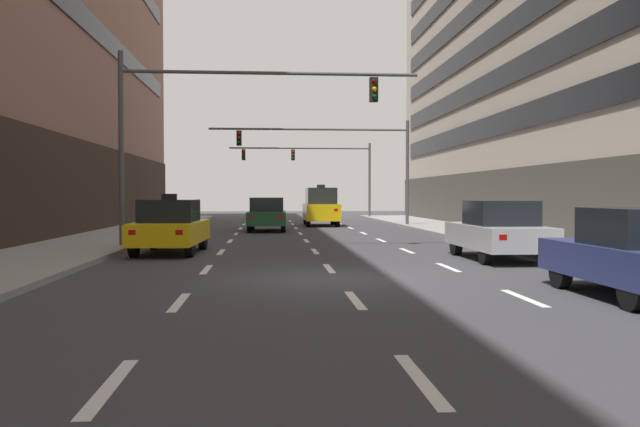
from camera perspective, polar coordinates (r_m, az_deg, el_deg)
The scene contains 35 objects.
ground_plane at distance 14.66m, azimuth 1.48°, elevation -5.56°, with size 120.00×120.00×0.00m, color #38383D.
lane_stripe_l1_s2 at distance 6.89m, azimuth -17.49°, elevation -13.85°, with size 0.16×2.00×0.01m, color silver.
lane_stripe_l1_s3 at distance 11.71m, azimuth -11.90°, elevation -7.40°, with size 0.16×2.00×0.01m, color silver.
lane_stripe_l1_s4 at distance 16.63m, azimuth -9.65°, elevation -4.72°, with size 0.16×2.00×0.01m, color silver.
lane_stripe_l1_s5 at distance 21.59m, azimuth -8.44°, elevation -3.26°, with size 0.16×2.00×0.01m, color silver.
lane_stripe_l1_s6 at distance 26.57m, azimuth -7.68°, elevation -2.35°, with size 0.16×2.00×0.01m, color silver.
lane_stripe_l1_s7 at distance 31.55m, azimuth -7.17°, elevation -1.72°, with size 0.16×2.00×0.01m, color silver.
lane_stripe_l1_s8 at distance 36.54m, azimuth -6.79°, elevation -1.27°, with size 0.16×2.00×0.01m, color silver.
lane_stripe_l1_s9 at distance 41.53m, azimuth -6.50°, elevation -0.92°, with size 0.16×2.00×0.01m, color silver.
lane_stripe_l1_s10 at distance 46.52m, azimuth -6.28°, elevation -0.65°, with size 0.16×2.00×0.01m, color silver.
lane_stripe_l2_s2 at distance 6.88m, azimuth 8.55°, elevation -13.80°, with size 0.16×2.00×0.01m, color silver.
lane_stripe_l2_s3 at distance 11.70m, azimuth 3.00°, elevation -7.37°, with size 0.16×2.00×0.01m, color silver.
lane_stripe_l2_s4 at distance 16.63m, azimuth 0.77°, elevation -4.69°, with size 0.16×2.00×0.01m, color silver.
lane_stripe_l2_s5 at distance 21.59m, azimuth -0.43°, elevation -3.24°, with size 0.16×2.00×0.01m, color silver.
lane_stripe_l2_s6 at distance 26.57m, azimuth -1.18°, elevation -2.33°, with size 0.16×2.00×0.01m, color silver.
lane_stripe_l2_s7 at distance 31.55m, azimuth -1.69°, elevation -1.71°, with size 0.16×2.00×0.01m, color silver.
lane_stripe_l2_s8 at distance 36.54m, azimuth -2.07°, elevation -1.26°, with size 0.16×2.00×0.01m, color silver.
lane_stripe_l2_s9 at distance 41.53m, azimuth -2.35°, elevation -0.91°, with size 0.16×2.00×0.01m, color silver.
lane_stripe_l2_s10 at distance 46.52m, azimuth -2.57°, elevation -0.64°, with size 0.16×2.00×0.01m, color silver.
lane_stripe_l3_s3 at distance 12.45m, azimuth 16.98°, elevation -6.89°, with size 0.16×2.00×0.01m, color silver.
lane_stripe_l3_s4 at distance 17.17m, azimuth 10.87°, elevation -4.53°, with size 0.16×2.00×0.01m, color silver.
lane_stripe_l3_s5 at distance 22.01m, azimuth 7.43°, elevation -3.16°, with size 0.16×2.00×0.01m, color silver.
lane_stripe_l3_s6 at distance 26.91m, azimuth 5.24°, elevation -2.29°, with size 0.16×2.00×0.01m, color silver.
lane_stripe_l3_s7 at distance 31.84m, azimuth 3.73°, elevation -1.68°, with size 0.16×2.00×0.01m, color silver.
lane_stripe_l3_s8 at distance 36.79m, azimuth 2.63°, elevation -1.24°, with size 0.16×2.00×0.01m, color silver.
lane_stripe_l3_s9 at distance 41.75m, azimuth 1.79°, elevation -0.90°, with size 0.16×2.00×0.01m, color silver.
lane_stripe_l3_s10 at distance 46.72m, azimuth 1.12°, elevation -0.63°, with size 0.16×2.00×0.01m, color silver.
taxi_driving_0 at distance 39.43m, azimuth 0.08°, elevation 0.57°, with size 1.95×4.63×2.42m.
car_driving_1 at distance 33.80m, azimuth -4.54°, elevation -0.09°, with size 1.99×4.55×1.69m.
taxi_driving_2 at distance 21.37m, azimuth -12.64°, elevation -1.12°, with size 2.06×4.55×1.86m.
car_parked_1 at distance 13.02m, azimuth 25.43°, elevation -3.14°, with size 1.79×4.27×1.60m.
car_parked_2 at distance 19.50m, azimuth 14.97°, elevation -1.41°, with size 1.88×4.45×1.67m.
traffic_signal_0 at distance 23.15m, azimuth -8.92°, elevation 8.49°, with size 10.16×0.35×6.51m.
traffic_signal_1 at distance 38.00m, azimuth 1.91°, elevation 5.40°, with size 11.33×0.35×5.92m.
traffic_signal_2 at distance 52.19m, azimuth -0.21°, elevation 4.39°, with size 11.02×0.34×5.74m.
Camera 1 is at (-1.50, -14.46, 1.83)m, focal length 37.53 mm.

